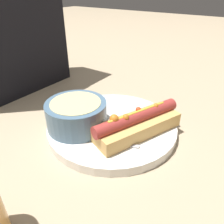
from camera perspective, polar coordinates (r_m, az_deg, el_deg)
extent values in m
plane|color=tan|center=(0.47, 0.00, -4.70)|extent=(4.00, 4.00, 0.00)
cylinder|color=white|center=(0.46, 0.00, -3.76)|extent=(0.27, 0.27, 0.02)
cube|color=tan|center=(0.43, 6.62, -3.51)|extent=(0.19, 0.12, 0.03)
cylinder|color=#9E332D|center=(0.42, 6.79, -1.17)|extent=(0.18, 0.09, 0.02)
sphere|color=orange|center=(0.39, 3.59, -1.34)|extent=(0.01, 0.01, 0.01)
sphere|color=#C63F1E|center=(0.42, 6.91, 0.63)|extent=(0.01, 0.01, 0.01)
sphere|color=orange|center=(0.44, 11.36, 1.62)|extent=(0.01, 0.01, 0.01)
sphere|color=orange|center=(0.38, 0.56, -1.76)|extent=(0.02, 0.02, 0.02)
cylinder|color=gold|center=(0.41, 6.89, 0.18)|extent=(0.12, 0.05, 0.01)
cylinder|color=slate|center=(0.44, -9.22, -0.70)|extent=(0.12, 0.12, 0.05)
cylinder|color=#D1C184|center=(0.43, -9.48, 1.92)|extent=(0.10, 0.10, 0.01)
cube|color=#B7B7BC|center=(0.41, -2.05, -7.45)|extent=(0.05, 0.13, 0.00)
ellipsoid|color=#B7B7BC|center=(0.43, -12.68, -5.02)|extent=(0.04, 0.04, 0.01)
cube|color=black|center=(0.67, -27.15, 23.01)|extent=(0.30, 0.13, 0.43)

